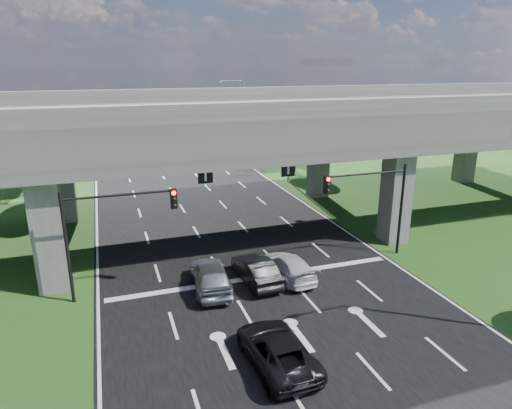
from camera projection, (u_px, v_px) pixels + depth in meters
ground at (278, 307)px, 23.51m from camera, size 160.00×160.00×0.00m
road at (227, 239)px, 32.54m from camera, size 18.00×120.00×0.03m
overpass at (217, 124)px, 31.98m from camera, size 80.00×15.00×10.00m
signal_right at (373, 195)px, 28.22m from camera, size 5.76×0.54×6.00m
signal_left at (110, 223)px, 23.42m from camera, size 5.76×0.54×6.00m
streetlight_far at (285, 126)px, 46.54m from camera, size 3.38×0.25×10.00m
streetlight_beyond at (240, 111)px, 61.00m from camera, size 3.38×0.25×10.00m
tree_left_near at (31, 146)px, 41.29m from camera, size 4.50×4.50×7.80m
tree_left_mid at (10, 141)px, 47.79m from camera, size 3.91×3.90×6.76m
tree_left_far at (56, 121)px, 55.95m from camera, size 4.80×4.80×8.32m
tree_right_near at (296, 132)px, 51.47m from camera, size 4.20×4.20×7.28m
tree_right_mid at (292, 125)px, 59.71m from camera, size 3.91×3.90×6.76m
tree_right_far at (245, 115)px, 65.52m from camera, size 4.50×4.50×7.80m
car_silver at (211, 275)px, 25.10m from camera, size 2.36×5.00×1.65m
car_dark at (256, 270)px, 25.93m from camera, size 1.80×4.52×1.46m
car_white at (288, 266)px, 26.56m from camera, size 2.22×4.75×1.34m
car_trailing at (277, 350)px, 18.84m from camera, size 2.50×5.07×1.38m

